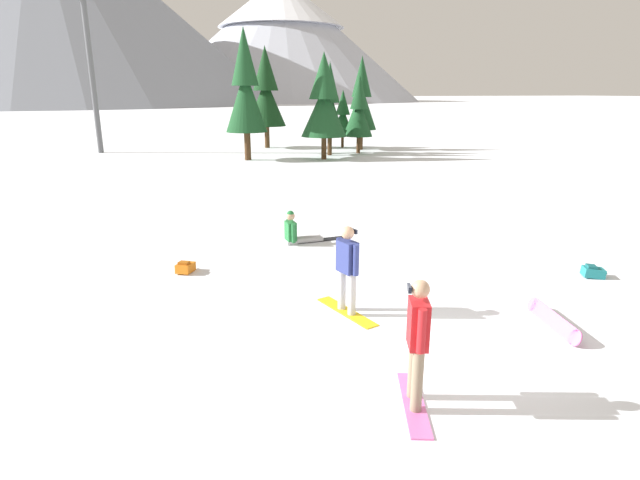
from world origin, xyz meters
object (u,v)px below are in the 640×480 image
(pine_tree_short, at_px, (324,102))
(ski_lift_tower, at_px, (91,63))
(pine_tree_tall, at_px, (359,111))
(pine_tree_young, at_px, (330,105))
(snowboarder_foreground, at_px, (417,341))
(snowboarder_midground, at_px, (347,268))
(snowboarder_background, at_px, (297,232))
(pine_tree_leaning, at_px, (362,99))
(pine_tree_slender, at_px, (245,89))
(pine_tree_twin, at_px, (266,93))
(loose_snowboard_near_left, at_px, (553,320))
(backpack_orange, at_px, (185,267))
(backpack_teal, at_px, (593,272))
(pine_tree_broad, at_px, (343,116))

(pine_tree_short, xyz_separation_m, ski_lift_tower, (-13.32, 8.15, 2.36))
(pine_tree_tall, height_order, pine_tree_young, pine_tree_young)
(snowboarder_foreground, xyz_separation_m, snowboarder_midground, (0.23, 3.05, -0.06))
(pine_tree_tall, bearing_deg, snowboarder_background, -117.18)
(pine_tree_leaning, xyz_separation_m, pine_tree_slender, (-8.76, -3.13, 0.67))
(snowboarder_foreground, xyz_separation_m, pine_tree_twin, (5.44, 32.42, 2.97))
(loose_snowboard_near_left, bearing_deg, pine_tree_twin, 86.41)
(pine_tree_short, xyz_separation_m, pine_tree_slender, (-4.52, 1.10, 0.73))
(pine_tree_young, bearing_deg, snowboarder_midground, -108.88)
(pine_tree_twin, distance_m, ski_lift_tower, 11.67)
(pine_tree_leaning, relative_size, pine_tree_slender, 0.84)
(snowboarder_foreground, height_order, loose_snowboard_near_left, snowboarder_foreground)
(pine_tree_short, bearing_deg, pine_tree_twin, 103.28)
(pine_tree_leaning, bearing_deg, ski_lift_tower, 167.41)
(pine_tree_leaning, xyz_separation_m, pine_tree_twin, (-6.05, 3.43, 0.42))
(loose_snowboard_near_left, bearing_deg, ski_lift_tower, 106.83)
(snowboarder_foreground, height_order, snowboarder_background, snowboarder_foreground)
(backpack_orange, relative_size, backpack_teal, 1.00)
(ski_lift_tower, bearing_deg, backpack_teal, -67.65)
(snowboarder_midground, bearing_deg, ski_lift_tower, 101.91)
(loose_snowboard_near_left, relative_size, ski_lift_tower, 0.17)
(snowboarder_midground, xyz_separation_m, pine_tree_slender, (2.50, 22.81, 3.28))
(backpack_teal, xyz_separation_m, pine_tree_short, (1.05, 21.70, 3.31))
(pine_tree_twin, height_order, ski_lift_tower, ski_lift_tower)
(snowboarder_foreground, xyz_separation_m, pine_tree_short, (7.25, 24.76, 2.49))
(snowboarder_midground, height_order, pine_tree_young, pine_tree_young)
(pine_tree_tall, distance_m, pine_tree_leaning, 2.34)
(pine_tree_broad, bearing_deg, pine_tree_slender, -148.15)
(ski_lift_tower, bearing_deg, pine_tree_slender, -38.69)
(pine_tree_short, bearing_deg, pine_tree_slender, 166.32)
(snowboarder_midground, distance_m, pine_tree_slender, 23.18)
(snowboarder_background, distance_m, backpack_teal, 7.33)
(backpack_orange, height_order, pine_tree_young, pine_tree_young)
(pine_tree_leaning, bearing_deg, pine_tree_short, -135.08)
(snowboarder_midground, bearing_deg, snowboarder_background, 85.19)
(backpack_teal, height_order, pine_tree_twin, pine_tree_twin)
(snowboarder_foreground, height_order, pine_tree_broad, pine_tree_broad)
(pine_tree_short, xyz_separation_m, pine_tree_broad, (3.58, 6.13, -1.16))
(pine_tree_twin, xyz_separation_m, ski_lift_tower, (-11.51, 0.49, 1.89))
(snowboarder_midground, height_order, backpack_teal, snowboarder_midground)
(snowboarder_midground, distance_m, ski_lift_tower, 30.91)
(backpack_teal, bearing_deg, pine_tree_twin, 91.48)
(pine_tree_short, bearing_deg, ski_lift_tower, 148.54)
(backpack_orange, bearing_deg, snowboarder_midground, -50.26)
(pine_tree_leaning, distance_m, pine_tree_short, 5.99)
(snowboarder_midground, height_order, pine_tree_broad, pine_tree_broad)
(snowboarder_background, height_order, pine_tree_leaning, pine_tree_leaning)
(loose_snowboard_near_left, bearing_deg, pine_tree_young, 79.27)
(backpack_teal, relative_size, pine_tree_broad, 0.13)
(snowboarder_foreground, xyz_separation_m, loose_snowboard_near_left, (3.49, 1.31, -0.81))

